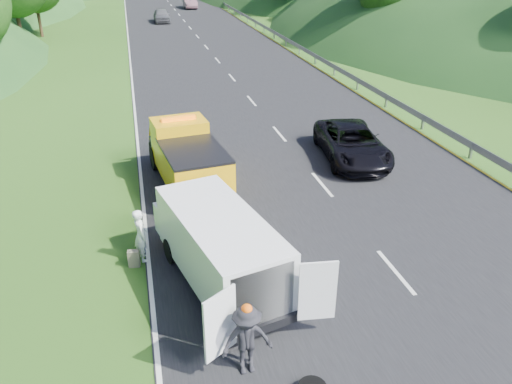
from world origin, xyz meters
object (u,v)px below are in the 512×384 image
object	(u,v)px
tow_truck	(187,156)
worker	(247,371)
woman	(144,259)
child	(230,280)
passing_suv	(351,159)
suitcase	(134,259)
white_van	(218,244)

from	to	relation	value
tow_truck	worker	size ratio (longest dim) A/B	3.37
woman	child	bearing A→B (deg)	-136.18
passing_suv	child	bearing A→B (deg)	-125.33
tow_truck	child	world-z (taller)	tow_truck
suitcase	passing_suv	distance (m)	11.24
white_van	passing_suv	bearing A→B (deg)	32.56
tow_truck	worker	distance (m)	10.04
child	passing_suv	bearing A→B (deg)	64.90
tow_truck	child	bearing A→B (deg)	-93.99
tow_truck	white_van	distance (m)	6.57
white_van	suitcase	size ratio (longest dim) A/B	12.19
tow_truck	worker	world-z (taller)	tow_truck
suitcase	passing_suv	world-z (taller)	passing_suv
woman	child	size ratio (longest dim) A/B	1.67
woman	worker	xyz separation A→B (m)	(2.05, -5.01, 0.00)
child	passing_suv	distance (m)	10.11
passing_suv	tow_truck	bearing A→B (deg)	-166.16
tow_truck	woman	bearing A→B (deg)	-118.63
child	woman	bearing A→B (deg)	162.33
white_van	passing_suv	xyz separation A→B (m)	(7.16, 7.38, -1.22)
tow_truck	worker	bearing A→B (deg)	-96.58
white_van	woman	bearing A→B (deg)	128.35
white_van	tow_truck	bearing A→B (deg)	77.36
suitcase	child	bearing A→B (deg)	-27.54
worker	suitcase	size ratio (longest dim) A/B	3.28
white_van	passing_suv	size ratio (longest dim) A/B	1.22
woman	suitcase	xyz separation A→B (m)	(-0.27, -0.30, 0.27)
tow_truck	white_van	bearing A→B (deg)	-96.53
child	worker	size ratio (longest dim) A/B	0.57
child	suitcase	world-z (taller)	suitcase
woman	suitcase	bearing A→B (deg)	127.35
white_van	worker	xyz separation A→B (m)	(0.03, -3.40, -1.22)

